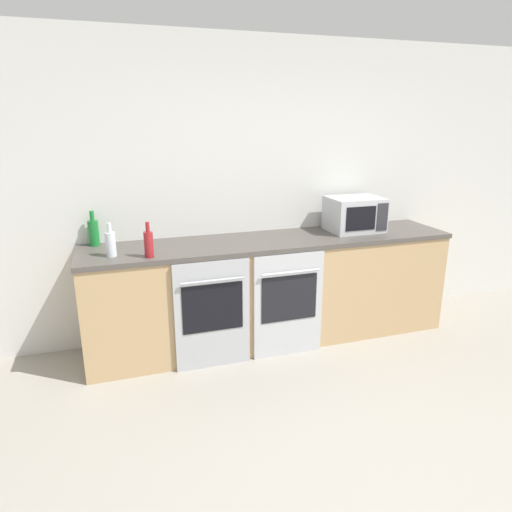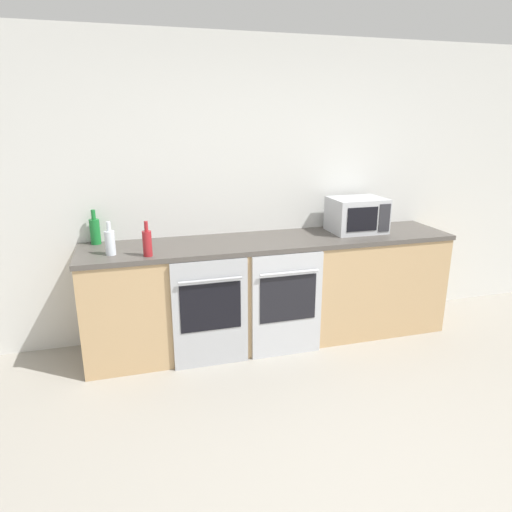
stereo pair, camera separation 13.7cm
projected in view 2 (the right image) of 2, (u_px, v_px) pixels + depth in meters
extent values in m
cube|color=silver|center=(261.00, 190.00, 4.12)|extent=(10.00, 0.06, 2.60)
cube|color=tan|center=(272.00, 292.00, 4.04)|extent=(3.17, 0.64, 0.89)
cube|color=#4C4742|center=(272.00, 241.00, 3.91)|extent=(3.20, 0.66, 0.04)
cube|color=#A8AAAF|center=(211.00, 315.00, 3.58)|extent=(0.60, 0.03, 0.89)
cube|color=black|center=(211.00, 307.00, 3.54)|extent=(0.48, 0.01, 0.39)
cylinder|color=#A8AAAF|center=(210.00, 280.00, 3.45)|extent=(0.49, 0.02, 0.02)
cube|color=#B7BABF|center=(287.00, 306.00, 3.74)|extent=(0.60, 0.03, 0.89)
cube|color=black|center=(288.00, 299.00, 3.71)|extent=(0.48, 0.01, 0.39)
cylinder|color=#B7BABF|center=(290.00, 273.00, 3.62)|extent=(0.49, 0.02, 0.02)
cube|color=#B7BABF|center=(357.00, 215.00, 4.13)|extent=(0.48, 0.37, 0.31)
cube|color=black|center=(363.00, 219.00, 3.94)|extent=(0.29, 0.01, 0.21)
cube|color=#2D2D33|center=(385.00, 218.00, 4.00)|extent=(0.11, 0.01, 0.25)
cylinder|color=silver|center=(110.00, 243.00, 3.43)|extent=(0.08, 0.08, 0.18)
cylinder|color=silver|center=(109.00, 226.00, 3.39)|extent=(0.03, 0.03, 0.07)
cylinder|color=#19722D|center=(95.00, 232.00, 3.72)|extent=(0.08, 0.08, 0.21)
cylinder|color=#19722D|center=(93.00, 215.00, 3.68)|extent=(0.03, 0.03, 0.08)
cylinder|color=maroon|center=(147.00, 244.00, 3.39)|extent=(0.07, 0.07, 0.19)
cylinder|color=maroon|center=(146.00, 226.00, 3.36)|extent=(0.03, 0.03, 0.07)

